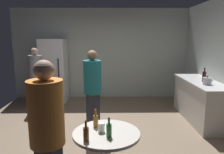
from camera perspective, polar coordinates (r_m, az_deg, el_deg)
name	(u,v)px	position (r m, az deg, el deg)	size (l,w,h in m)	color
ground_plane	(97,135)	(4.35, -3.99, -15.27)	(5.20, 5.20, 0.10)	#7A6651
wall_back	(101,54)	(6.56, -2.91, 6.19)	(5.32, 0.06, 2.70)	beige
refrigerator	(54,71)	(6.38, -15.21, 1.65)	(0.70, 0.68, 1.80)	white
kitchen_counter	(200,100)	(5.20, 22.50, -5.81)	(0.64, 1.86, 0.90)	beige
kettle	(207,81)	(4.74, 24.10, -0.98)	(0.24, 0.17, 0.18)	#B2B2B7
wine_bottle_on_counter	(204,76)	(4.98, 23.39, 0.13)	(0.08, 0.08, 0.31)	#3F141E
foreground_table	(106,140)	(2.65, -1.49, -16.58)	(0.80, 0.80, 0.73)	beige
beer_bottle_amber	(96,120)	(2.72, -4.37, -11.51)	(0.06, 0.06, 0.23)	#8C5919
beer_bottle_brown	(86,133)	(2.40, -6.95, -14.73)	(0.06, 0.06, 0.23)	#593314
beer_bottle_green	(109,130)	(2.46, -0.81, -13.94)	(0.06, 0.06, 0.23)	#26662D
plastic_cup_white	(101,127)	(2.60, -2.86, -13.30)	(0.08, 0.08, 0.11)	white
person_in_gray_shirt	(36,74)	(5.78, -19.69, 0.76)	(0.48, 0.48, 1.59)	#2D2D38
person_in_orange_shirt	(47,130)	(2.23, -16.93, -13.30)	(0.45, 0.45, 1.64)	#2D2D38
person_in_teal_shirt	(93,86)	(4.07, -5.20, -2.34)	(0.46, 0.46, 1.61)	#2D2D38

